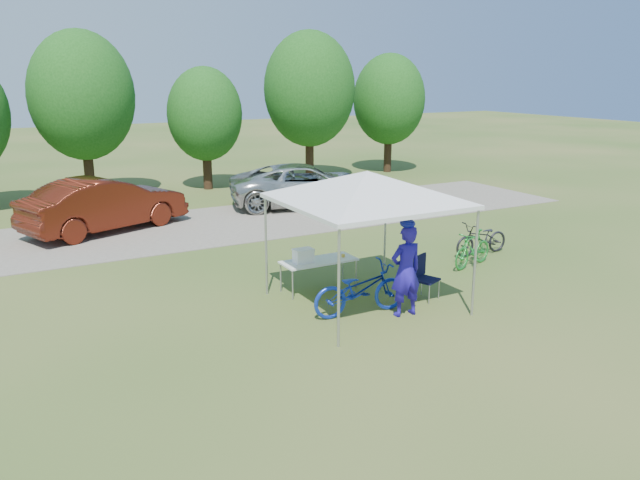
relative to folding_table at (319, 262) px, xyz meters
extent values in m
plane|color=#2D5119|center=(0.40, -1.23, -0.63)|extent=(100.00, 100.00, 0.00)
cube|color=gray|center=(0.40, 6.77, -0.62)|extent=(24.00, 5.00, 0.02)
cylinder|color=#A5A5AA|center=(-1.10, -2.73, 0.42)|extent=(0.05, 0.05, 2.10)
cylinder|color=#A5A5AA|center=(1.90, -2.73, 0.42)|extent=(0.05, 0.05, 2.10)
cylinder|color=#A5A5AA|center=(-1.10, 0.27, 0.42)|extent=(0.05, 0.05, 2.10)
cylinder|color=#A5A5AA|center=(1.90, 0.27, 0.42)|extent=(0.05, 0.05, 2.10)
cube|color=silver|center=(0.40, -1.23, 1.51)|extent=(3.15, 3.15, 0.08)
pyramid|color=silver|center=(0.40, -1.23, 2.10)|extent=(4.53, 4.53, 0.55)
cylinder|color=#382314|center=(-2.60, 13.07, 0.39)|extent=(0.36, 0.36, 2.03)
ellipsoid|color=#144711|center=(-2.60, 13.07, 3.14)|extent=(3.71, 3.71, 4.64)
cylinder|color=#382314|center=(1.90, 12.87, 0.18)|extent=(0.36, 0.36, 1.61)
ellipsoid|color=#144711|center=(1.90, 12.87, 2.36)|extent=(2.94, 2.94, 3.68)
cylinder|color=#382314|center=(6.40, 12.57, 0.42)|extent=(0.36, 0.36, 2.10)
ellipsoid|color=#144711|center=(6.40, 12.57, 3.27)|extent=(3.84, 3.84, 4.80)
cylinder|color=#382314|center=(10.90, 13.17, 0.28)|extent=(0.36, 0.36, 1.82)
ellipsoid|color=#144711|center=(10.90, 13.17, 2.75)|extent=(3.33, 3.33, 4.16)
cube|color=white|center=(0.00, 0.00, 0.03)|extent=(1.63, 0.68, 0.04)
cylinder|color=#A5A5AA|center=(-0.77, -0.29, -0.31)|extent=(0.04, 0.04, 0.63)
cylinder|color=#A5A5AA|center=(0.77, -0.29, -0.31)|extent=(0.04, 0.04, 0.63)
cylinder|color=#A5A5AA|center=(-0.77, 0.29, -0.31)|extent=(0.04, 0.04, 0.63)
cylinder|color=#A5A5AA|center=(0.77, 0.29, -0.31)|extent=(0.04, 0.04, 0.63)
cube|color=black|center=(1.65, -1.59, -0.20)|extent=(0.60, 0.60, 0.04)
cube|color=black|center=(1.65, -1.36, 0.05)|extent=(0.44, 0.22, 0.46)
cylinder|color=#A5A5AA|center=(1.44, -1.79, -0.42)|extent=(0.02, 0.02, 0.41)
cylinder|color=#A5A5AA|center=(1.85, -1.79, -0.42)|extent=(0.02, 0.02, 0.41)
cylinder|color=#A5A5AA|center=(1.44, -1.39, -0.42)|extent=(0.02, 0.02, 0.41)
cylinder|color=#A5A5AA|center=(1.85, -1.39, -0.42)|extent=(0.02, 0.02, 0.41)
cube|color=white|center=(-0.37, 0.00, 0.18)|extent=(0.40, 0.27, 0.27)
cube|color=white|center=(-0.37, 0.00, 0.33)|extent=(0.42, 0.28, 0.04)
cylinder|color=gold|center=(0.58, -0.05, 0.07)|extent=(0.08, 0.08, 0.06)
imported|color=#2114A4|center=(0.76, -2.08, 0.27)|extent=(0.67, 0.46, 1.80)
imported|color=#1432B0|center=(0.03, -1.63, -0.12)|extent=(2.00, 0.86, 1.02)
imported|color=#1D832B|center=(4.07, -0.31, -0.18)|extent=(1.54, 0.81, 0.89)
imported|color=black|center=(4.98, 0.35, -0.19)|extent=(1.65, 0.58, 0.86)
imported|color=beige|center=(3.80, 7.92, 0.13)|extent=(5.78, 3.87, 1.47)
imported|color=#52190D|center=(-3.04, 7.61, 0.19)|extent=(5.10, 3.32, 1.59)
camera|label=1|loc=(-6.12, -11.24, 3.92)|focal=35.00mm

